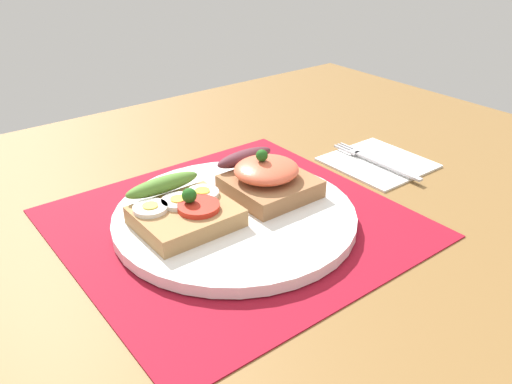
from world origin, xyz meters
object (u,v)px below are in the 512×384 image
object	(u,v)px
sandwich_salmon	(266,177)
fork	(373,160)
napkin	(378,162)
sandwich_egg_tomato	(182,210)
plate	(235,216)

from	to	relation	value
sandwich_salmon	fork	distance (cm)	19.08
napkin	fork	size ratio (longest dim) A/B	0.86
sandwich_egg_tomato	fork	xyz separation A→B (cm)	(30.11, -0.80, -2.29)
sandwich_egg_tomato	sandwich_salmon	xyz separation A→B (cm)	(11.25, -0.36, 0.61)
sandwich_egg_tomato	fork	distance (cm)	30.21
sandwich_egg_tomato	plate	bearing A→B (deg)	-16.96
fork	plate	bearing A→B (deg)	-177.82
sandwich_egg_tomato	fork	size ratio (longest dim) A/B	0.69
plate	napkin	distance (cm)	25.37
plate	sandwich_egg_tomato	distance (cm)	6.28
sandwich_salmon	napkin	size ratio (longest dim) A/B	0.84
plate	fork	bearing A→B (deg)	2.18
fork	sandwich_salmon	bearing A→B (deg)	178.66
sandwich_egg_tomato	napkin	xyz separation A→B (cm)	(31.01, -0.88, -2.75)
sandwich_egg_tomato	sandwich_salmon	world-z (taller)	sandwich_salmon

